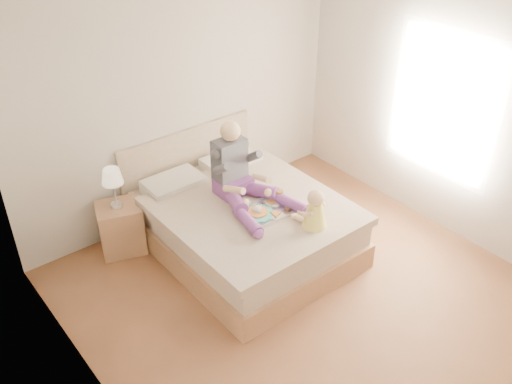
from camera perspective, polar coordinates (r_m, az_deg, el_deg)
room at (r=4.73m, az=6.96°, el=3.23°), size 4.02×4.22×2.71m
bed at (r=6.01m, az=-1.55°, el=-2.93°), size 1.70×2.18×1.00m
nightstand at (r=6.15m, az=-13.34°, el=-3.50°), size 0.55×0.52×0.55m
lamp at (r=5.82m, az=-14.18°, el=1.32°), size 0.22×0.22×0.44m
adult at (r=5.73m, az=-1.58°, el=1.52°), size 0.70×0.98×0.82m
tray at (r=5.62m, az=1.02°, el=-1.69°), size 0.53×0.42×0.15m
baby at (r=5.39m, az=5.82°, el=-1.93°), size 0.26×0.36×0.39m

